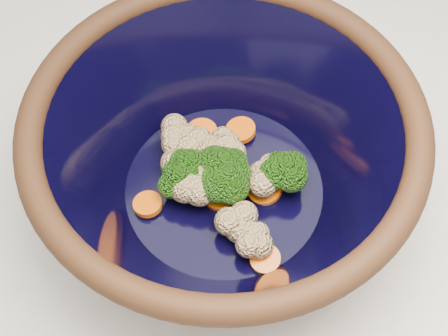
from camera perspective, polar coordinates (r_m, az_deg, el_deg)
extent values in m
cylinder|color=black|center=(0.60, 0.00, -3.06)|extent=(0.20, 0.20, 0.01)
torus|color=black|center=(0.50, 0.00, 4.13)|extent=(0.33, 0.33, 0.02)
cylinder|color=black|center=(0.58, 0.00, -1.89)|extent=(0.19, 0.19, 0.00)
cylinder|color=#608442|center=(0.57, -4.07, -1.92)|extent=(0.01, 0.01, 0.02)
ellipsoid|color=#2D6914|center=(0.55, -4.20, -0.82)|extent=(0.04, 0.04, 0.03)
cylinder|color=#608442|center=(0.57, -0.38, -0.96)|extent=(0.01, 0.01, 0.02)
ellipsoid|color=#2D6914|center=(0.55, -0.40, 0.32)|extent=(0.04, 0.04, 0.04)
cylinder|color=#608442|center=(0.57, -0.06, -0.96)|extent=(0.01, 0.01, 0.02)
ellipsoid|color=#2D6914|center=(0.55, -0.06, 0.39)|extent=(0.04, 0.04, 0.04)
cylinder|color=#608442|center=(0.58, 5.36, -1.10)|extent=(0.01, 0.01, 0.02)
ellipsoid|color=#2D6914|center=(0.56, 5.54, 0.11)|extent=(0.04, 0.04, 0.03)
cylinder|color=#608442|center=(0.58, -3.01, -0.68)|extent=(0.01, 0.01, 0.02)
ellipsoid|color=#2D6914|center=(0.56, -3.11, 0.46)|extent=(0.04, 0.04, 0.03)
cylinder|color=#608442|center=(0.57, 0.23, -2.00)|extent=(0.01, 0.01, 0.02)
ellipsoid|color=#2D6914|center=(0.55, 0.24, -0.72)|extent=(0.04, 0.04, 0.04)
sphere|color=beige|center=(0.58, -4.38, 0.40)|extent=(0.03, 0.03, 0.03)
sphere|color=beige|center=(0.58, -0.20, 0.73)|extent=(0.03, 0.03, 0.03)
sphere|color=beige|center=(0.54, 3.18, -7.03)|extent=(0.03, 0.03, 0.03)
sphere|color=beige|center=(0.57, 3.64, -0.81)|extent=(0.03, 0.03, 0.03)
sphere|color=beige|center=(0.59, -0.35, 1.78)|extent=(0.03, 0.03, 0.03)
sphere|color=beige|center=(0.55, 1.46, -5.47)|extent=(0.03, 0.03, 0.03)
sphere|color=beige|center=(0.59, -3.40, 2.45)|extent=(0.03, 0.03, 0.03)
sphere|color=beige|center=(0.59, -4.26, 2.64)|extent=(0.03, 0.03, 0.03)
sphere|color=beige|center=(0.56, -2.59, -1.51)|extent=(0.03, 0.03, 0.03)
sphere|color=beige|center=(0.57, -1.17, 0.05)|extent=(0.03, 0.03, 0.03)
sphere|color=beige|center=(0.59, -3.44, 2.31)|extent=(0.03, 0.03, 0.03)
cylinder|color=orange|center=(0.61, -2.04, 3.28)|extent=(0.03, 0.03, 0.01)
cylinder|color=orange|center=(0.57, -6.99, -3.31)|extent=(0.03, 0.03, 0.01)
cylinder|color=orange|center=(0.57, -0.48, -2.54)|extent=(0.03, 0.03, 0.01)
cylinder|color=orange|center=(0.58, 0.04, -0.76)|extent=(0.03, 0.03, 0.01)
cylinder|color=orange|center=(0.58, 3.73, -1.85)|extent=(0.03, 0.03, 0.01)
cylinder|color=orange|center=(0.54, 3.78, -8.29)|extent=(0.03, 0.03, 0.01)
cylinder|color=orange|center=(0.61, 1.54, 3.48)|extent=(0.03, 0.03, 0.01)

